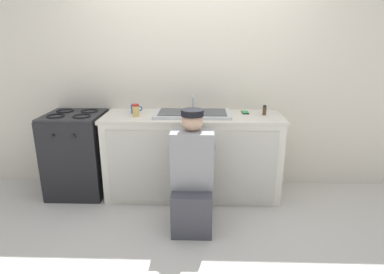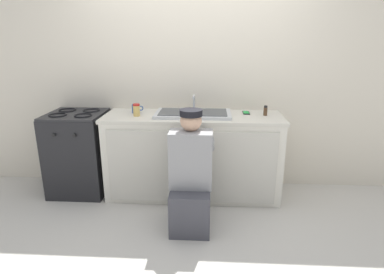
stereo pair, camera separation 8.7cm
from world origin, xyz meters
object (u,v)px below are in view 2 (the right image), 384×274
(condiment_jar, at_px, (136,110))
(spice_bottle_pepper, at_px, (265,111))
(stove_range, at_px, (79,152))
(plumber_person, at_px, (191,181))
(coffee_mug, at_px, (136,109))
(sink_double_basin, at_px, (193,113))
(cell_phone, at_px, (246,113))

(condiment_jar, bearing_deg, spice_bottle_pepper, 4.20)
(stove_range, relative_size, spice_bottle_pepper, 8.84)
(plumber_person, relative_size, coffee_mug, 8.76)
(sink_double_basin, relative_size, cell_phone, 5.71)
(coffee_mug, distance_m, cell_phone, 1.20)
(stove_range, xyz_separation_m, plumber_person, (1.30, -0.67, 0.00))
(condiment_jar, relative_size, cell_phone, 0.91)
(coffee_mug, distance_m, spice_bottle_pepper, 1.39)
(stove_range, xyz_separation_m, coffee_mug, (0.66, 0.07, 0.50))
(coffee_mug, height_order, spice_bottle_pepper, spice_bottle_pepper)
(sink_double_basin, bearing_deg, condiment_jar, -173.06)
(cell_phone, bearing_deg, plumber_person, -124.91)
(stove_range, bearing_deg, coffee_mug, 6.43)
(coffee_mug, xyz_separation_m, cell_phone, (1.20, 0.05, -0.04))
(plumber_person, distance_m, spice_bottle_pepper, 1.14)
(condiment_jar, height_order, cell_phone, condiment_jar)
(stove_range, distance_m, condiment_jar, 0.87)
(sink_double_basin, bearing_deg, coffee_mug, 173.50)
(sink_double_basin, distance_m, stove_range, 1.37)
(sink_double_basin, height_order, condiment_jar, sink_double_basin)
(sink_double_basin, distance_m, plumber_person, 0.82)
(sink_double_basin, height_order, spice_bottle_pepper, sink_double_basin)
(sink_double_basin, xyz_separation_m, stove_range, (-1.29, -0.00, -0.47))
(coffee_mug, relative_size, spice_bottle_pepper, 1.20)
(plumber_person, xyz_separation_m, coffee_mug, (-0.65, 0.75, 0.50))
(stove_range, height_order, cell_phone, stove_range)
(coffee_mug, bearing_deg, cell_phone, 2.33)
(sink_double_basin, bearing_deg, cell_phone, 11.92)
(sink_double_basin, relative_size, stove_range, 0.86)
(coffee_mug, bearing_deg, sink_double_basin, -6.50)
(coffee_mug, bearing_deg, stove_range, -173.57)
(spice_bottle_pepper, distance_m, cell_phone, 0.22)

